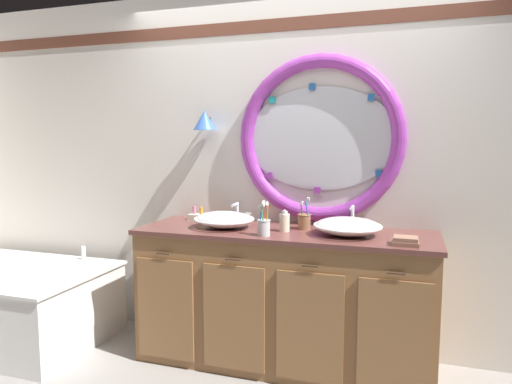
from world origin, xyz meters
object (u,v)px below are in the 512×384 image
(toothbrush_holder_right, at_px, (304,221))
(toothbrush_holder_left, at_px, (264,226))
(toiletry_basket, at_px, (198,216))
(bathtub, at_px, (3,295))
(sink_basin_right, at_px, (348,226))
(soap_dispenser, at_px, (285,222))
(sink_basin_left, at_px, (224,219))
(folded_hand_towel, at_px, (406,241))

(toothbrush_holder_right, bearing_deg, toothbrush_holder_left, -124.41)
(toiletry_basket, bearing_deg, bathtub, -161.62)
(bathtub, xyz_separation_m, toothbrush_holder_right, (2.26, 0.36, 0.64))
(toothbrush_holder_left, bearing_deg, toiletry_basket, 148.38)
(sink_basin_right, distance_m, soap_dispenser, 0.41)
(sink_basin_left, bearing_deg, toothbrush_holder_right, 11.51)
(sink_basin_right, distance_m, folded_hand_towel, 0.39)
(sink_basin_left, bearing_deg, bathtub, -171.57)
(toothbrush_holder_right, bearing_deg, sink_basin_right, -19.88)
(sink_basin_right, relative_size, toothbrush_holder_left, 1.92)
(toothbrush_holder_left, relative_size, folded_hand_towel, 1.54)
(bathtub, distance_m, sink_basin_right, 2.65)
(sink_basin_right, bearing_deg, sink_basin_left, -180.00)
(toothbrush_holder_left, distance_m, soap_dispenser, 0.20)
(toothbrush_holder_right, relative_size, soap_dispenser, 1.49)
(bathtub, distance_m, soap_dispenser, 2.26)
(sink_basin_left, distance_m, toothbrush_holder_left, 0.38)
(sink_basin_right, bearing_deg, toothbrush_holder_right, 160.12)
(toothbrush_holder_right, height_order, folded_hand_towel, toothbrush_holder_right)
(soap_dispenser, bearing_deg, sink_basin_left, 179.63)
(bathtub, relative_size, toiletry_basket, 12.38)
(bathtub, distance_m, folded_hand_towel, 2.98)
(sink_basin_right, relative_size, soap_dispenser, 2.95)
(toothbrush_holder_left, bearing_deg, sink_basin_left, 152.43)
(sink_basin_left, distance_m, soap_dispenser, 0.43)
(toothbrush_holder_left, height_order, toothbrush_holder_right, toothbrush_holder_left)
(toothbrush_holder_right, bearing_deg, folded_hand_towel, -23.40)
(bathtub, relative_size, toothbrush_holder_right, 7.21)
(toothbrush_holder_right, distance_m, folded_hand_towel, 0.71)
(toothbrush_holder_right, xyz_separation_m, folded_hand_towel, (0.66, -0.28, -0.03))
(bathtub, distance_m, sink_basin_left, 1.85)
(folded_hand_towel, bearing_deg, bathtub, -178.41)
(sink_basin_right, xyz_separation_m, toothbrush_holder_left, (-0.50, -0.18, 0.00))
(bathtub, xyz_separation_m, soap_dispenser, (2.15, 0.25, 0.64))
(folded_hand_towel, bearing_deg, sink_basin_right, 153.72)
(toiletry_basket, bearing_deg, toothbrush_holder_right, -7.30)
(bathtub, distance_m, toiletry_basket, 1.62)
(toothbrush_holder_left, xyz_separation_m, folded_hand_towel, (0.85, 0.00, -0.04))
(sink_basin_right, distance_m, toothbrush_holder_left, 0.53)
(sink_basin_left, height_order, soap_dispenser, soap_dispenser)
(sink_basin_left, height_order, toiletry_basket, sink_basin_left)
(sink_basin_left, bearing_deg, folded_hand_towel, -8.30)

